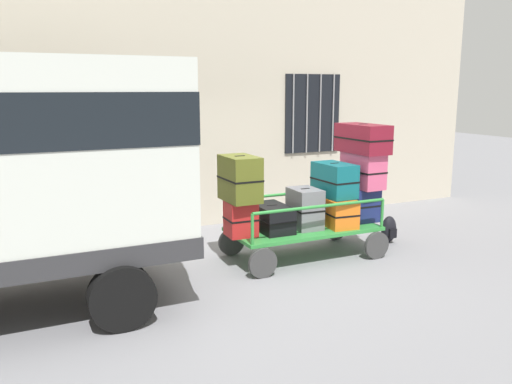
{
  "coord_description": "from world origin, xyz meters",
  "views": [
    {
      "loc": [
        -3.19,
        -6.43,
        2.49
      ],
      "look_at": [
        -0.12,
        0.08,
        1.06
      ],
      "focal_mm": 36.8,
      "sensor_mm": 36.0,
      "label": 1
    }
  ],
  "objects_px": {
    "suitcase_left_bottom": "(241,219)",
    "suitcase_center_bottom": "(305,208)",
    "luggage_cart": "(303,233)",
    "backpack": "(389,229)",
    "suitcase_midright_bottom": "(334,211)",
    "suitcase_midright_middle": "(334,180)",
    "suitcase_left_middle": "(240,179)",
    "suitcase_midleft_bottom": "(272,218)",
    "suitcase_right_top": "(363,138)",
    "suitcase_right_middle": "(363,170)",
    "suitcase_right_bottom": "(361,204)"
  },
  "relations": [
    {
      "from": "suitcase_midright_bottom",
      "to": "backpack",
      "type": "bearing_deg",
      "value": 4.41
    },
    {
      "from": "luggage_cart",
      "to": "suitcase_left_middle",
      "type": "bearing_deg",
      "value": 179.22
    },
    {
      "from": "suitcase_right_top",
      "to": "suitcase_left_bottom",
      "type": "bearing_deg",
      "value": -179.32
    },
    {
      "from": "suitcase_midright_bottom",
      "to": "backpack",
      "type": "distance_m",
      "value": 1.23
    },
    {
      "from": "suitcase_midright_bottom",
      "to": "suitcase_right_top",
      "type": "height_order",
      "value": "suitcase_right_top"
    },
    {
      "from": "suitcase_left_middle",
      "to": "suitcase_midright_bottom",
      "type": "relative_size",
      "value": 0.77
    },
    {
      "from": "suitcase_left_middle",
      "to": "backpack",
      "type": "bearing_deg",
      "value": 0.76
    },
    {
      "from": "suitcase_left_middle",
      "to": "suitcase_midleft_bottom",
      "type": "relative_size",
      "value": 0.9
    },
    {
      "from": "suitcase_center_bottom",
      "to": "suitcase_right_bottom",
      "type": "bearing_deg",
      "value": 0.92
    },
    {
      "from": "suitcase_right_middle",
      "to": "suitcase_right_top",
      "type": "xyz_separation_m",
      "value": [
        0.0,
        0.04,
        0.49
      ]
    },
    {
      "from": "suitcase_midright_bottom",
      "to": "backpack",
      "type": "xyz_separation_m",
      "value": [
        1.14,
        0.09,
        -0.45
      ]
    },
    {
      "from": "backpack",
      "to": "suitcase_right_middle",
      "type": "bearing_deg",
      "value": -173.3
    },
    {
      "from": "suitcase_left_bottom",
      "to": "suitcase_midright_bottom",
      "type": "bearing_deg",
      "value": -1.07
    },
    {
      "from": "suitcase_left_bottom",
      "to": "suitcase_center_bottom",
      "type": "xyz_separation_m",
      "value": [
        1.02,
        -0.02,
        0.05
      ]
    },
    {
      "from": "suitcase_right_bottom",
      "to": "suitcase_right_middle",
      "type": "relative_size",
      "value": 0.73
    },
    {
      "from": "suitcase_center_bottom",
      "to": "suitcase_right_middle",
      "type": "distance_m",
      "value": 1.13
    },
    {
      "from": "suitcase_midright_bottom",
      "to": "suitcase_midright_middle",
      "type": "height_order",
      "value": "suitcase_midright_middle"
    },
    {
      "from": "suitcase_midright_bottom",
      "to": "suitcase_right_bottom",
      "type": "bearing_deg",
      "value": 3.1
    },
    {
      "from": "suitcase_midright_middle",
      "to": "backpack",
      "type": "distance_m",
      "value": 1.46
    },
    {
      "from": "suitcase_left_bottom",
      "to": "suitcase_midleft_bottom",
      "type": "bearing_deg",
      "value": 5.38
    },
    {
      "from": "backpack",
      "to": "suitcase_midright_bottom",
      "type": "bearing_deg",
      "value": -175.59
    },
    {
      "from": "luggage_cart",
      "to": "suitcase_right_middle",
      "type": "height_order",
      "value": "suitcase_right_middle"
    },
    {
      "from": "suitcase_right_middle",
      "to": "backpack",
      "type": "height_order",
      "value": "suitcase_right_middle"
    },
    {
      "from": "suitcase_midright_bottom",
      "to": "backpack",
      "type": "height_order",
      "value": "suitcase_midright_bottom"
    },
    {
      "from": "suitcase_center_bottom",
      "to": "suitcase_right_top",
      "type": "xyz_separation_m",
      "value": [
        1.02,
        0.04,
        0.98
      ]
    },
    {
      "from": "luggage_cart",
      "to": "suitcase_right_middle",
      "type": "relative_size",
      "value": 3.16
    },
    {
      "from": "suitcase_left_bottom",
      "to": "suitcase_right_bottom",
      "type": "bearing_deg",
      "value": -0.03
    },
    {
      "from": "suitcase_midleft_bottom",
      "to": "suitcase_right_middle",
      "type": "distance_m",
      "value": 1.65
    },
    {
      "from": "suitcase_left_middle",
      "to": "suitcase_right_bottom",
      "type": "bearing_deg",
      "value": -0.68
    },
    {
      "from": "suitcase_midright_middle",
      "to": "suitcase_right_top",
      "type": "xyz_separation_m",
      "value": [
        0.51,
        0.03,
        0.6
      ]
    },
    {
      "from": "suitcase_left_bottom",
      "to": "suitcase_right_top",
      "type": "xyz_separation_m",
      "value": [
        2.04,
        0.02,
        1.03
      ]
    },
    {
      "from": "suitcase_center_bottom",
      "to": "suitcase_midleft_bottom",
      "type": "bearing_deg",
      "value": 172.69
    },
    {
      "from": "suitcase_right_middle",
      "to": "suitcase_right_bottom",
      "type": "bearing_deg",
      "value": 90.0
    },
    {
      "from": "luggage_cart",
      "to": "suitcase_midright_middle",
      "type": "distance_m",
      "value": 0.92
    },
    {
      "from": "luggage_cart",
      "to": "suitcase_midright_bottom",
      "type": "xyz_separation_m",
      "value": [
        0.51,
        -0.04,
        0.3
      ]
    },
    {
      "from": "luggage_cart",
      "to": "suitcase_center_bottom",
      "type": "height_order",
      "value": "suitcase_center_bottom"
    },
    {
      "from": "suitcase_midright_bottom",
      "to": "suitcase_right_top",
      "type": "xyz_separation_m",
      "value": [
        0.51,
        0.05,
        1.07
      ]
    },
    {
      "from": "luggage_cart",
      "to": "suitcase_center_bottom",
      "type": "bearing_deg",
      "value": -90.0
    },
    {
      "from": "suitcase_left_middle",
      "to": "suitcase_midright_bottom",
      "type": "bearing_deg",
      "value": -1.95
    },
    {
      "from": "suitcase_midright_bottom",
      "to": "suitcase_midright_middle",
      "type": "bearing_deg",
      "value": 90.0
    },
    {
      "from": "suitcase_midright_middle",
      "to": "suitcase_right_middle",
      "type": "height_order",
      "value": "suitcase_right_middle"
    },
    {
      "from": "suitcase_midleft_bottom",
      "to": "suitcase_midright_bottom",
      "type": "height_order",
      "value": "suitcase_midright_bottom"
    },
    {
      "from": "suitcase_left_middle",
      "to": "suitcase_midright_bottom",
      "type": "height_order",
      "value": "suitcase_left_middle"
    },
    {
      "from": "luggage_cart",
      "to": "suitcase_midright_bottom",
      "type": "distance_m",
      "value": 0.59
    },
    {
      "from": "suitcase_center_bottom",
      "to": "luggage_cart",
      "type": "bearing_deg",
      "value": 90.0
    },
    {
      "from": "suitcase_left_middle",
      "to": "suitcase_center_bottom",
      "type": "xyz_separation_m",
      "value": [
        1.02,
        -0.04,
        -0.51
      ]
    },
    {
      "from": "suitcase_right_top",
      "to": "backpack",
      "type": "relative_size",
      "value": 2.08
    },
    {
      "from": "suitcase_right_middle",
      "to": "suitcase_midright_bottom",
      "type": "bearing_deg",
      "value": -178.41
    },
    {
      "from": "suitcase_right_bottom",
      "to": "suitcase_right_middle",
      "type": "distance_m",
      "value": 0.53
    },
    {
      "from": "suitcase_right_bottom",
      "to": "suitcase_right_middle",
      "type": "xyz_separation_m",
      "value": [
        0.0,
        -0.01,
        0.53
      ]
    }
  ]
}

